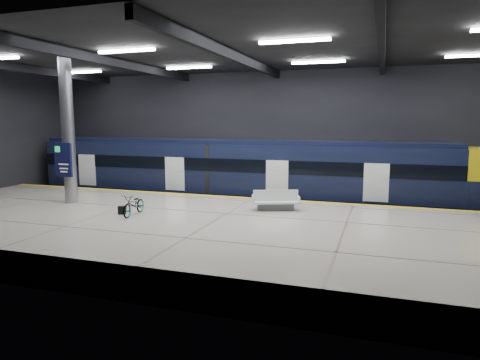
% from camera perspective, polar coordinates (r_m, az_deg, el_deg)
% --- Properties ---
extents(ground, '(30.00, 30.00, 0.00)m').
position_cam_1_polar(ground, '(19.46, -0.77, -7.04)').
color(ground, black).
rests_on(ground, ground).
extents(room_shell, '(30.10, 16.10, 8.05)m').
position_cam_1_polar(room_shell, '(18.81, -0.80, 10.03)').
color(room_shell, black).
rests_on(room_shell, ground).
extents(platform, '(30.00, 11.00, 1.10)m').
position_cam_1_polar(platform, '(17.06, -3.56, -7.32)').
color(platform, beige).
rests_on(platform, ground).
extents(safety_strip, '(30.00, 0.40, 0.01)m').
position_cam_1_polar(safety_strip, '(21.77, 1.61, -2.44)').
color(safety_strip, gold).
rests_on(safety_strip, platform).
extents(rails, '(30.00, 1.52, 0.16)m').
position_cam_1_polar(rails, '(24.56, 3.47, -3.69)').
color(rails, gray).
rests_on(rails, ground).
extents(train, '(29.40, 2.84, 3.79)m').
position_cam_1_polar(train, '(24.30, 2.97, 0.92)').
color(train, black).
rests_on(train, ground).
extents(bench, '(2.21, 1.53, 0.90)m').
position_cam_1_polar(bench, '(18.98, 4.76, -3.07)').
color(bench, '#595B60').
rests_on(bench, platform).
extents(bicycle, '(0.74, 1.77, 0.91)m').
position_cam_1_polar(bicycle, '(18.40, -13.95, -3.20)').
color(bicycle, '#99999E').
rests_on(bicycle, platform).
extents(pannier_bag, '(0.34, 0.25, 0.35)m').
position_cam_1_polar(pannier_bag, '(18.78, -15.47, -3.90)').
color(pannier_bag, black).
rests_on(pannier_bag, platform).
extents(info_column, '(0.90, 0.78, 6.90)m').
position_cam_1_polar(info_column, '(21.94, -22.00, 5.88)').
color(info_column, '#9EA0A5').
rests_on(info_column, platform).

